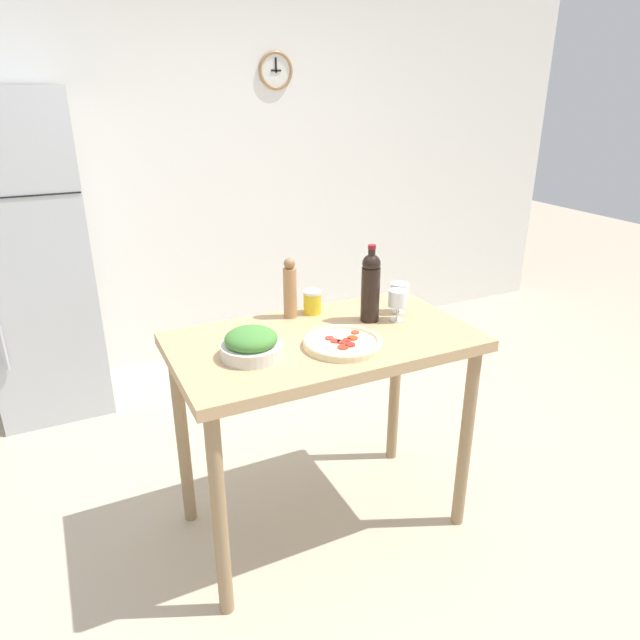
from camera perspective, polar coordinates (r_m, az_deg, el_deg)
ground_plane at (r=2.85m, az=0.32°, el=-19.28°), size 14.00×14.00×0.00m
wall_back at (r=4.15m, az=-12.83°, el=13.61°), size 6.40×0.08×2.60m
refrigerator at (r=3.76m, az=-26.81°, el=5.40°), size 0.62×0.65×1.90m
prep_counter at (r=2.38m, az=0.36°, el=-4.41°), size 1.24×0.69×0.94m
wine_bottle at (r=2.45m, az=5.08°, el=3.41°), size 0.08×0.08×0.34m
wine_glass_near at (r=2.48m, az=7.77°, el=2.02°), size 0.08×0.08×0.14m
wine_glass_far at (r=2.57m, az=7.96°, el=2.75°), size 0.08×0.08×0.14m
pepper_mill at (r=2.49m, az=-3.02°, el=3.11°), size 0.06×0.06×0.27m
salad_bowl at (r=2.16m, az=-6.87°, el=-2.41°), size 0.24×0.24×0.11m
homemade_pizza at (r=2.24m, az=2.30°, el=-2.27°), size 0.31×0.31×0.03m
salt_canister at (r=2.55m, az=-0.76°, el=1.81°), size 0.08×0.08×0.11m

